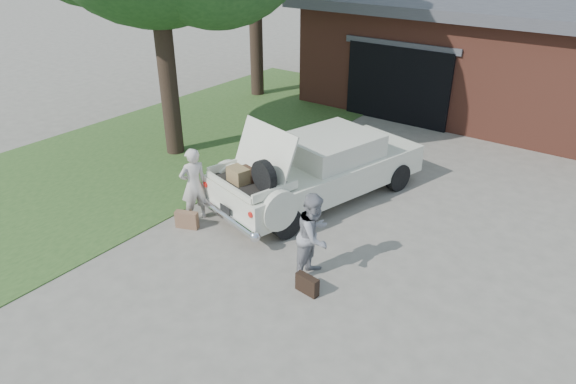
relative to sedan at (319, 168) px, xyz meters
The scene contains 8 objects.
ground 2.67m from the sedan, 76.55° to the right, with size 90.00×90.00×0.00m, color gray.
grass_strip 4.97m from the sedan, behind, with size 6.00×16.00×0.02m, color #2D4C1E.
house 9.15m from the sedan, 79.98° to the left, with size 12.80×7.80×3.30m.
sedan is the anchor object (origin of this frame).
woman_left 2.64m from the sedan, 123.66° to the right, with size 0.55×0.36×1.50m, color beige.
woman_right 2.77m from the sedan, 58.30° to the right, with size 0.73×0.57×1.50m, color gray.
suitcase_left 2.93m from the sedan, 117.71° to the right, with size 0.44×0.14×0.34m, color #875F44.
suitcase_right 3.31m from the sedan, 59.65° to the right, with size 0.40×0.13×0.31m, color black.
Camera 1 is at (4.69, -5.73, 5.15)m, focal length 32.00 mm.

